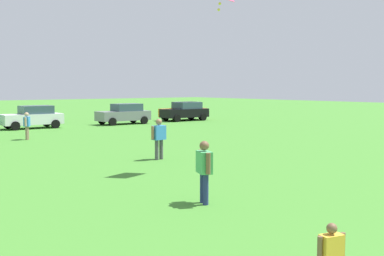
# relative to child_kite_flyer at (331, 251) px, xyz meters

# --- Properties ---
(child_kite_flyer) EXTENTS (0.50, 0.27, 1.07)m
(child_kite_flyer) POSITION_rel_child_kite_flyer_xyz_m (0.00, 0.00, 0.00)
(child_kite_flyer) COLOR #8C7259
(child_kite_flyer) RESTS_ON ground
(adult_bystander) EXTENTS (0.48, 0.75, 1.68)m
(adult_bystander) POSITION_rel_child_kite_flyer_xyz_m (1.90, 5.45, 0.36)
(adult_bystander) COLOR navy
(adult_bystander) RESTS_ON ground
(bystander_near_trees) EXTENTS (0.82, 0.40, 1.74)m
(bystander_near_trees) POSITION_rel_child_kite_flyer_xyz_m (5.16, 12.64, 0.40)
(bystander_near_trees) COLOR #4C4C51
(bystander_near_trees) RESTS_ON ground
(bystander_midfield) EXTENTS (0.52, 0.67, 1.60)m
(bystander_midfield) POSITION_rel_child_kite_flyer_xyz_m (3.19, 23.68, 0.31)
(bystander_midfield) COLOR #8C7259
(bystander_midfield) RESTS_ON ground
(parked_car_white_4) EXTENTS (4.30, 2.02, 1.68)m
(parked_car_white_4) POSITION_rel_child_kite_flyer_xyz_m (6.01, 31.00, 0.22)
(parked_car_white_4) COLOR white
(parked_car_white_4) RESTS_ON ground
(parked_car_gray_5) EXTENTS (4.30, 2.02, 1.68)m
(parked_car_gray_5) POSITION_rel_child_kite_flyer_xyz_m (13.39, 30.54, 0.22)
(parked_car_gray_5) COLOR slate
(parked_car_gray_5) RESTS_ON ground
(parked_car_black_6) EXTENTS (4.30, 2.02, 1.68)m
(parked_car_black_6) POSITION_rel_child_kite_flyer_xyz_m (19.79, 30.75, 0.22)
(parked_car_black_6) COLOR black
(parked_car_black_6) RESTS_ON ground
(parked_car_orange_7) EXTENTS (4.30, 2.02, 1.68)m
(parked_car_orange_7) POSITION_rel_child_kite_flyer_xyz_m (20.16, 31.46, 0.22)
(parked_car_orange_7) COLOR orange
(parked_car_orange_7) RESTS_ON ground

